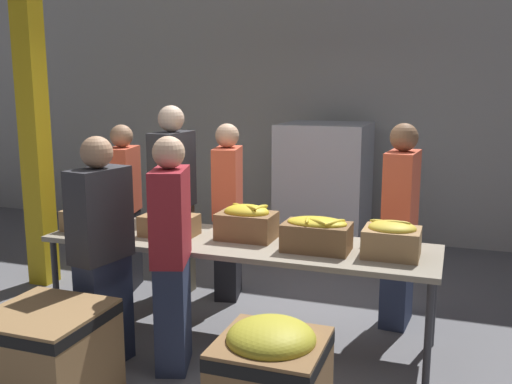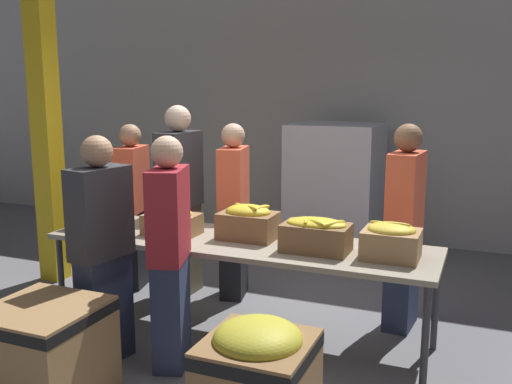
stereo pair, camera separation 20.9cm
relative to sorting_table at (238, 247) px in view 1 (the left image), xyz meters
name	(u,v)px [view 1 (the left image)]	position (x,y,z in m)	size (l,w,h in m)	color
ground_plane	(238,336)	(0.00, 0.00, -0.74)	(30.00, 30.00, 0.00)	slate
wall_back	(332,83)	(0.00, 3.29, 1.26)	(16.00, 0.08, 4.00)	#B7B7B2
sorting_table	(238,247)	(0.00, 0.00, 0.00)	(3.02, 0.82, 0.79)	#9E937F
banana_box_0	(94,217)	(-1.23, -0.10, 0.16)	(0.48, 0.28, 0.23)	#A37A4C
banana_box_1	(169,222)	(-0.57, -0.03, 0.16)	(0.43, 0.28, 0.24)	olive
banana_box_2	(247,222)	(0.05, 0.08, 0.19)	(0.44, 0.30, 0.28)	olive
banana_box_3	(317,233)	(0.64, -0.06, 0.18)	(0.48, 0.29, 0.26)	olive
banana_box_4	(392,239)	(1.16, -0.02, 0.18)	(0.39, 0.32, 0.26)	tan
volunteer_0	(125,208)	(-1.44, 0.68, 0.06)	(0.31, 0.47, 1.60)	black
volunteer_1	(102,254)	(-0.73, -0.72, 0.07)	(0.30, 0.47, 1.63)	#2D3856
volunteer_2	(400,227)	(1.15, 0.69, 0.09)	(0.26, 0.47, 1.67)	#2D3856
volunteer_3	(228,212)	(-0.41, 0.81, 0.07)	(0.31, 0.47, 1.63)	black
volunteer_4	(173,203)	(-0.90, 0.67, 0.15)	(0.26, 0.49, 1.79)	#6B604C
volunteer_5	(172,256)	(-0.25, -0.60, 0.07)	(0.35, 0.49, 1.64)	#2D3856
donation_bin_0	(48,356)	(-0.72, -1.34, -0.40)	(0.66, 0.66, 0.64)	#A37A4C
support_pillar	(31,82)	(-2.32, 0.54, 1.26)	(0.22, 0.22, 4.00)	gold
pallet_stack_0	(324,190)	(0.11, 2.51, 0.02)	(1.07, 1.07, 1.54)	olive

